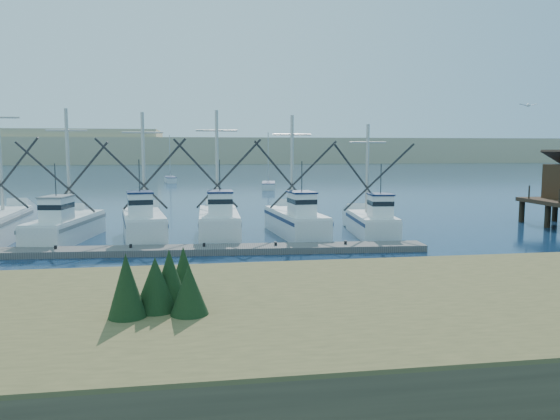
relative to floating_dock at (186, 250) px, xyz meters
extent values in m
plane|color=#0D2339|center=(7.55, -5.98, -0.18)|extent=(500.00, 500.00, 0.00)
cube|color=#4C422D|center=(-0.45, -15.98, 0.62)|extent=(40.00, 10.00, 1.60)
cube|color=#68625D|center=(0.00, 0.00, 0.00)|extent=(27.06, 3.55, 0.36)
cube|color=tan|center=(7.55, 204.02, 4.82)|extent=(360.00, 60.00, 10.00)
cylinder|color=#B7B2A8|center=(-11.75, 7.23, 5.31)|extent=(0.22, 0.22, 7.57)
cube|color=silver|center=(-7.48, 5.28, 0.53)|extent=(3.64, 8.44, 1.43)
cube|color=white|center=(-7.48, 3.19, 2.00)|extent=(1.65, 2.19, 1.50)
cylinder|color=#B7B2A8|center=(-7.48, 6.68, 4.70)|extent=(0.22, 0.22, 6.91)
cube|color=silver|center=(-2.69, 4.80, 0.64)|extent=(3.37, 7.46, 1.65)
cube|color=white|center=(-2.69, 2.96, 2.22)|extent=(1.60, 1.93, 1.50)
cylinder|color=#B7B2A8|center=(-2.69, 6.03, 4.70)|extent=(0.22, 0.22, 6.46)
cube|color=silver|center=(2.07, 5.13, 0.63)|extent=(2.71, 7.92, 1.62)
cube|color=white|center=(2.07, 3.11, 2.19)|extent=(1.50, 1.95, 1.50)
cylinder|color=#B7B2A8|center=(2.07, 6.47, 4.78)|extent=(0.22, 0.22, 6.70)
cube|color=silver|center=(7.18, 5.23, 0.57)|extent=(3.13, 8.25, 1.51)
cube|color=white|center=(7.18, 3.17, 2.08)|extent=(1.56, 2.09, 1.50)
cylinder|color=#B7B2A8|center=(7.18, 6.61, 4.59)|extent=(0.22, 0.22, 6.54)
cube|color=silver|center=(12.21, 4.43, 0.49)|extent=(2.95, 6.67, 1.34)
cube|color=white|center=(12.21, 2.78, 1.91)|extent=(1.50, 1.70, 1.50)
cylinder|color=#B7B2A8|center=(12.21, 5.54, 4.20)|extent=(0.22, 0.22, 6.09)
cube|color=silver|center=(11.24, 47.42, 0.27)|extent=(2.71, 6.91, 0.90)
cylinder|color=#B7B2A8|center=(11.24, 47.72, 4.32)|extent=(0.12, 0.12, 7.20)
cube|color=silver|center=(-3.34, 65.35, 0.27)|extent=(2.34, 6.45, 0.90)
cylinder|color=#B7B2A8|center=(-3.34, 65.65, 4.32)|extent=(0.12, 0.12, 7.20)
sphere|color=white|center=(21.37, 1.59, 8.32)|extent=(0.22, 0.22, 0.22)
cube|color=white|center=(21.04, 1.59, 8.34)|extent=(0.55, 0.13, 0.15)
cube|color=white|center=(21.70, 1.59, 8.34)|extent=(0.55, 0.13, 0.15)
camera|label=1|loc=(0.42, -30.27, 5.60)|focal=35.00mm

